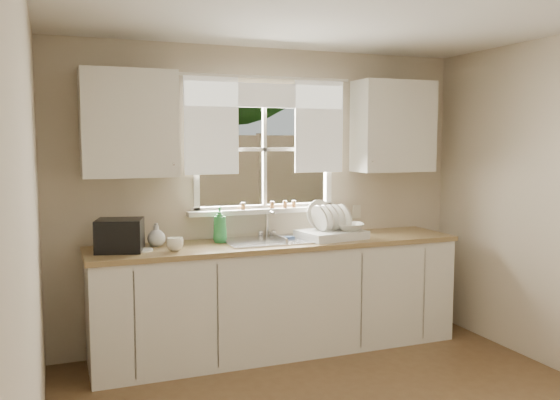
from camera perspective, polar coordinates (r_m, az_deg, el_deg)
name	(u,v)px	position (r m, az deg, el deg)	size (l,w,h in m)	color
room_walls	(396,232)	(3.23, 11.09, -3.06)	(3.62, 4.02, 2.50)	beige
window	(265,169)	(5.06, -1.44, 3.03)	(1.38, 0.16, 1.06)	white
curtains	(267,116)	(5.01, -1.25, 8.12)	(1.50, 0.03, 0.81)	white
base_cabinets	(279,298)	(4.93, -0.13, -9.44)	(3.00, 0.62, 0.87)	white
countertop	(279,244)	(4.83, -0.13, -4.22)	(3.04, 0.65, 0.04)	olive
upper_cabinet_left	(129,124)	(4.62, -14.34, 7.11)	(0.70, 0.33, 0.80)	white
upper_cabinet_right	(393,127)	(5.40, 10.85, 6.96)	(0.70, 0.33, 0.80)	white
wall_outlet	(357,212)	(5.44, 7.39, -1.12)	(0.08, 0.01, 0.12)	beige
sill_jars	(274,205)	(5.05, -0.61, -0.46)	(0.50, 0.04, 0.06)	brown
backyard	(178,47)	(11.54, -9.81, 14.29)	(20.00, 10.00, 6.13)	#335421
sink	(277,249)	(4.87, -0.26, -4.76)	(0.88, 0.52, 0.40)	#B7B7BC
dish_rack	(331,230)	(4.97, 4.92, -2.90)	(0.57, 0.47, 0.32)	white
bowl	(349,227)	(4.98, 6.68, -2.57)	(0.24, 0.24, 0.06)	silver
soap_bottle_a	(220,224)	(4.77, -5.81, -2.35)	(0.11, 0.11, 0.29)	green
soap_bottle_b	(219,232)	(4.81, -5.90, -3.06)	(0.07, 0.07, 0.16)	#3169BA
soap_bottle_c	(156,235)	(4.69, -11.82, -3.29)	(0.14, 0.14, 0.18)	#F2F0C7
saucer	(141,250)	(4.52, -13.21, -4.72)	(0.17, 0.17, 0.01)	white
cup	(175,244)	(4.47, -10.08, -4.22)	(0.13, 0.13, 0.10)	white
black_appliance	(120,235)	(4.52, -15.16, -3.30)	(0.33, 0.28, 0.24)	black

